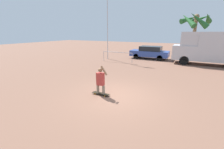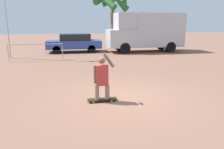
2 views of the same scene
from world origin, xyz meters
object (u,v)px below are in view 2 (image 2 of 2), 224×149
camper_van (147,31)px  palm_tree_near_van (113,2)px  skateboard (102,99)px  person_skateboarder (102,76)px  parked_car_blue (74,42)px

camper_van → palm_tree_near_van: palm_tree_near_van is taller
palm_tree_near_van → skateboard: bearing=-103.0°
person_skateboarder → palm_tree_near_van: palm_tree_near_van is taller
skateboard → camper_van: size_ratio=0.15×
camper_van → palm_tree_near_van: bearing=101.4°
camper_van → palm_tree_near_van: (-1.40, 6.95, 2.83)m
parked_car_blue → camper_van: bearing=-9.0°
skateboard → person_skateboarder: size_ratio=0.64×
person_skateboarder → camper_van: bearing=63.3°
skateboard → parked_car_blue: parked_car_blue is taller
camper_van → palm_tree_near_van: size_ratio=1.09×
person_skateboarder → camper_van: (5.56, 11.04, 0.89)m
camper_van → person_skateboarder: bearing=-116.7°
person_skateboarder → skateboard: bearing=0.0°
person_skateboarder → palm_tree_near_van: bearing=77.0°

